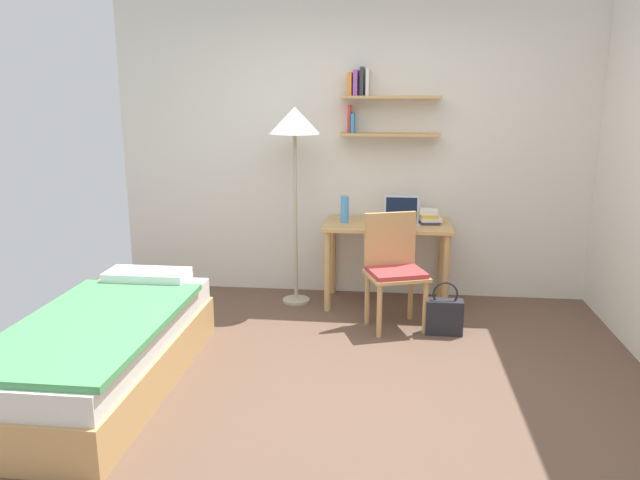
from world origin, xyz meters
TOP-DOWN VIEW (x-y plane):
  - ground_plane at (0.00, 0.00)m, footprint 5.28×5.28m
  - wall_back at (0.00, 2.02)m, footprint 4.40×0.27m
  - bed at (-1.50, -0.06)m, footprint 0.87×1.94m
  - desk at (0.24, 1.70)m, footprint 1.08×0.58m
  - desk_chair at (0.30, 1.19)m, footprint 0.54×0.50m
  - standing_lamp at (-0.55, 1.66)m, footprint 0.43×0.43m
  - laptop at (0.36, 1.72)m, footprint 0.30×0.24m
  - water_bottle at (-0.13, 1.69)m, footprint 0.07×0.07m
  - book_stack at (0.59, 1.76)m, footprint 0.20×0.25m
  - handbag at (0.69, 1.05)m, footprint 0.28×0.13m

SIDE VIEW (x-z plane):
  - ground_plane at x=0.00m, z-range 0.00..0.00m
  - handbag at x=0.69m, z-range -0.06..0.36m
  - bed at x=-1.50m, z-range -0.03..0.51m
  - desk_chair at x=0.30m, z-range 0.05..0.94m
  - desk at x=0.24m, z-range 0.23..0.95m
  - book_stack at x=0.59m, z-range 0.72..0.83m
  - laptop at x=0.36m, z-range 0.67..0.90m
  - water_bottle at x=-0.13m, z-range 0.72..0.95m
  - wall_back at x=0.00m, z-range 0.01..2.61m
  - standing_lamp at x=-0.55m, z-range 0.66..2.35m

